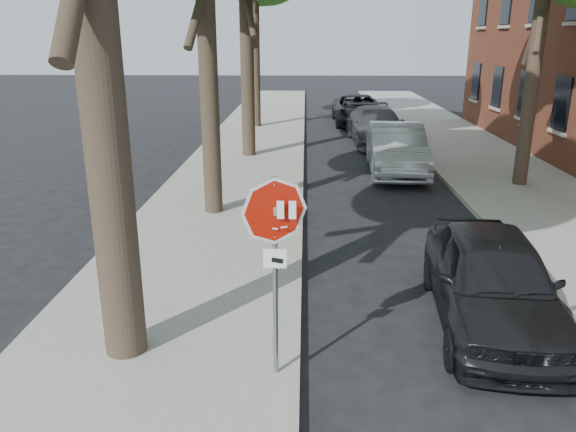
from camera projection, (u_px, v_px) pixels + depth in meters
The scene contains 10 objects.
ground at pixel (330, 381), 7.28m from camera, with size 120.00×120.00×0.00m, color black.
sidewalk_left at pixel (240, 168), 18.76m from camera, with size 4.00×55.00×0.12m, color gray.
sidewalk_right at pixel (497, 170), 18.51m from camera, with size 4.00×55.00×0.12m, color gray.
curb_left at pixel (302, 169), 18.69m from camera, with size 0.12×55.00×0.13m, color #9E9384.
curb_right at pixel (434, 169), 18.57m from camera, with size 0.12×55.00×0.13m, color #9E9384.
stop_sign at pixel (275, 240), 6.68m from camera, with size 0.76×0.34×2.61m.
car_a at pixel (492, 280), 8.54m from camera, with size 1.73×4.31×1.47m, color black.
car_b at pixel (396, 149), 18.11m from camera, with size 1.68×4.82×1.59m, color #B0B1B9.
car_c at pixel (376, 126), 23.14m from camera, with size 2.09×5.13×1.49m, color #424146.
car_d at pixel (358, 110), 28.38m from camera, with size 2.41×5.24×1.45m, color black.
Camera 1 is at (-0.35, -6.29, 4.26)m, focal length 35.00 mm.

